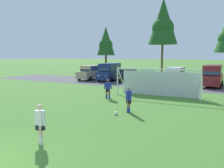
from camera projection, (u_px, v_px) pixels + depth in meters
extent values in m
plane|color=#477A2D|center=(139.00, 95.00, 20.52)|extent=(400.00, 400.00, 0.00)
cube|color=#4C4C51|center=(162.00, 85.00, 27.93)|extent=(52.00, 8.40, 0.01)
sphere|color=white|center=(116.00, 113.00, 13.70)|extent=(0.22, 0.22, 0.22)
sphere|color=black|center=(116.00, 113.00, 13.70)|extent=(0.08, 0.08, 0.08)
sphere|color=red|center=(117.00, 113.00, 13.67)|extent=(0.07, 0.07, 0.07)
cylinder|color=white|center=(201.00, 86.00, 17.72)|extent=(0.12, 0.12, 2.44)
cylinder|color=white|center=(118.00, 81.00, 20.99)|extent=(0.12, 0.12, 2.44)
cylinder|color=white|center=(156.00, 69.00, 19.20)|extent=(7.32, 0.17, 0.12)
cylinder|color=white|center=(202.00, 83.00, 18.51)|extent=(0.10, 1.94, 2.46)
cylinder|color=white|center=(122.00, 79.00, 21.77)|extent=(0.10, 1.94, 2.46)
cube|color=silver|center=(159.00, 84.00, 20.26)|extent=(6.95, 0.08, 2.20)
cylinder|color=beige|center=(40.00, 133.00, 9.31)|extent=(0.14, 0.14, 0.80)
cylinder|color=beige|center=(41.00, 135.00, 9.10)|extent=(0.14, 0.14, 0.80)
cylinder|color=white|center=(40.00, 139.00, 9.34)|extent=(0.15, 0.15, 0.32)
cylinder|color=white|center=(41.00, 141.00, 9.13)|extent=(0.15, 0.15, 0.32)
cube|color=black|center=(40.00, 127.00, 9.16)|extent=(0.34, 0.23, 0.28)
cube|color=white|center=(40.00, 118.00, 9.12)|extent=(0.38, 0.25, 0.60)
sphere|color=beige|center=(39.00, 107.00, 9.06)|extent=(0.22, 0.22, 0.22)
cylinder|color=white|center=(36.00, 117.00, 9.27)|extent=(0.23, 0.09, 0.55)
cylinder|color=white|center=(44.00, 119.00, 8.97)|extent=(0.23, 0.09, 0.55)
cylinder|color=#936B4C|center=(128.00, 107.00, 14.21)|extent=(0.14, 0.14, 0.80)
cylinder|color=#936B4C|center=(129.00, 106.00, 14.44)|extent=(0.14, 0.14, 0.80)
cylinder|color=#232D99|center=(128.00, 110.00, 14.24)|extent=(0.15, 0.15, 0.32)
cylinder|color=#232D99|center=(129.00, 109.00, 14.47)|extent=(0.15, 0.15, 0.32)
cube|color=black|center=(129.00, 101.00, 14.28)|extent=(0.40, 0.40, 0.28)
cube|color=#232D99|center=(129.00, 95.00, 14.24)|extent=(0.44, 0.44, 0.60)
sphere|color=#936B4C|center=(129.00, 89.00, 14.18)|extent=(0.22, 0.22, 0.22)
cylinder|color=#232D99|center=(130.00, 96.00, 13.99)|extent=(0.23, 0.23, 0.55)
cylinder|color=#232D99|center=(128.00, 95.00, 14.49)|extent=(0.23, 0.23, 0.55)
cylinder|color=brown|center=(109.00, 94.00, 18.93)|extent=(0.14, 0.14, 0.80)
cylinder|color=brown|center=(107.00, 94.00, 19.02)|extent=(0.14, 0.14, 0.80)
cylinder|color=#232D99|center=(109.00, 97.00, 18.96)|extent=(0.15, 0.15, 0.32)
cylinder|color=#232D99|center=(107.00, 96.00, 19.05)|extent=(0.15, 0.15, 0.32)
cube|color=black|center=(108.00, 90.00, 18.94)|extent=(0.40, 0.39, 0.28)
cube|color=#232D99|center=(108.00, 86.00, 18.89)|extent=(0.44, 0.43, 0.60)
sphere|color=brown|center=(108.00, 81.00, 18.83)|extent=(0.22, 0.22, 0.22)
cylinder|color=#232D99|center=(111.00, 86.00, 18.92)|extent=(0.23, 0.22, 0.55)
cylinder|color=#232D99|center=(105.00, 86.00, 18.86)|extent=(0.23, 0.22, 0.55)
cube|color=tan|center=(90.00, 74.00, 33.50)|extent=(2.04, 4.65, 1.00)
cube|color=tan|center=(91.00, 68.00, 33.56)|extent=(1.84, 3.05, 0.84)
cube|color=#28384C|center=(85.00, 69.00, 32.33)|extent=(1.63, 0.43, 0.71)
cube|color=#28384C|center=(96.00, 68.00, 33.14)|extent=(0.12, 2.55, 0.59)
cube|color=white|center=(84.00, 75.00, 31.28)|extent=(0.28, 0.09, 0.20)
cube|color=white|center=(78.00, 75.00, 31.78)|extent=(0.28, 0.09, 0.20)
cube|color=#B21414|center=(101.00, 73.00, 35.21)|extent=(0.28, 0.09, 0.20)
cube|color=#B21414|center=(95.00, 73.00, 35.71)|extent=(0.28, 0.09, 0.20)
cylinder|color=black|center=(90.00, 79.00, 31.87)|extent=(0.26, 0.65, 0.64)
cylinder|color=black|center=(79.00, 78.00, 32.78)|extent=(0.26, 0.65, 0.64)
cylinder|color=black|center=(101.00, 77.00, 34.35)|extent=(0.26, 0.65, 0.64)
cylinder|color=black|center=(90.00, 77.00, 35.26)|extent=(0.26, 0.65, 0.64)
cube|color=navy|center=(109.00, 75.00, 32.34)|extent=(2.24, 4.91, 1.10)
cube|color=navy|center=(110.00, 67.00, 32.38)|extent=(2.05, 4.20, 1.10)
cube|color=#28384C|center=(104.00, 68.00, 30.60)|extent=(1.69, 0.56, 0.91)
cube|color=#28384C|center=(116.00, 67.00, 32.02)|extent=(0.25, 3.48, 0.77)
cube|color=white|center=(106.00, 76.00, 29.98)|extent=(0.28, 0.10, 0.20)
cube|color=white|center=(99.00, 76.00, 30.41)|extent=(0.28, 0.10, 0.20)
cube|color=#B21414|center=(119.00, 73.00, 34.26)|extent=(0.28, 0.10, 0.20)
cube|color=#B21414|center=(112.00, 73.00, 34.69)|extent=(0.28, 0.10, 0.20)
cylinder|color=black|center=(111.00, 80.00, 30.67)|extent=(0.28, 0.65, 0.64)
cylinder|color=black|center=(99.00, 79.00, 31.45)|extent=(0.28, 0.65, 0.64)
cylinder|color=black|center=(119.00, 78.00, 33.37)|extent=(0.28, 0.65, 0.64)
cylinder|color=black|center=(108.00, 77.00, 34.15)|extent=(0.28, 0.65, 0.64)
cube|color=black|center=(128.00, 77.00, 31.06)|extent=(2.07, 4.31, 0.76)
cube|color=black|center=(129.00, 72.00, 31.10)|extent=(1.79, 2.20, 0.64)
cube|color=#28384C|center=(126.00, 72.00, 30.22)|extent=(1.55, 0.41, 0.55)
cube|color=#28384C|center=(134.00, 72.00, 30.77)|extent=(0.16, 1.78, 0.45)
cube|color=white|center=(127.00, 78.00, 28.98)|extent=(0.28, 0.10, 0.20)
cube|color=white|center=(120.00, 78.00, 29.37)|extent=(0.28, 0.10, 0.20)
cube|color=#B21414|center=(136.00, 75.00, 32.73)|extent=(0.28, 0.10, 0.20)
cube|color=#B21414|center=(130.00, 75.00, 33.12)|extent=(0.28, 0.10, 0.20)
cylinder|color=black|center=(131.00, 81.00, 29.56)|extent=(0.28, 0.65, 0.64)
cylinder|color=black|center=(119.00, 80.00, 30.27)|extent=(0.28, 0.65, 0.64)
cylinder|color=black|center=(137.00, 79.00, 31.93)|extent=(0.28, 0.65, 0.64)
cylinder|color=black|center=(125.00, 78.00, 32.64)|extent=(0.28, 0.65, 0.64)
cube|color=#194C2D|center=(145.00, 79.00, 27.87)|extent=(1.83, 4.21, 0.76)
cube|color=#194C2D|center=(146.00, 73.00, 27.91)|extent=(1.67, 2.11, 0.64)
cube|color=#28384C|center=(143.00, 74.00, 27.06)|extent=(1.53, 0.33, 0.55)
cube|color=#28384C|center=(152.00, 74.00, 27.53)|extent=(0.05, 1.79, 0.45)
cube|color=white|center=(144.00, 81.00, 25.83)|extent=(0.28, 0.08, 0.20)
cube|color=white|center=(136.00, 80.00, 26.28)|extent=(0.28, 0.08, 0.20)
cube|color=#B21414|center=(154.00, 77.00, 29.45)|extent=(0.28, 0.08, 0.20)
cube|color=#B21414|center=(147.00, 77.00, 29.90)|extent=(0.28, 0.08, 0.20)
cylinder|color=black|center=(149.00, 84.00, 26.36)|extent=(0.24, 0.64, 0.64)
cylinder|color=black|center=(135.00, 83.00, 27.19)|extent=(0.24, 0.64, 0.64)
cylinder|color=black|center=(155.00, 81.00, 28.65)|extent=(0.24, 0.64, 0.64)
cylinder|color=black|center=(142.00, 81.00, 29.48)|extent=(0.24, 0.64, 0.64)
cube|color=silver|center=(175.00, 78.00, 28.17)|extent=(2.11, 4.68, 1.00)
cube|color=silver|center=(175.00, 71.00, 28.22)|extent=(1.88, 3.08, 0.84)
cube|color=#28384C|center=(172.00, 71.00, 27.00)|extent=(1.63, 0.45, 0.71)
cube|color=#28384C|center=(183.00, 71.00, 27.79)|extent=(0.16, 2.55, 0.59)
cube|color=white|center=(174.00, 79.00, 25.95)|extent=(0.28, 0.09, 0.20)
cube|color=white|center=(166.00, 79.00, 26.47)|extent=(0.28, 0.09, 0.20)
cube|color=#B21414|center=(183.00, 76.00, 29.85)|extent=(0.28, 0.09, 0.20)
cube|color=#B21414|center=(175.00, 76.00, 30.36)|extent=(0.28, 0.09, 0.20)
cylinder|color=black|center=(180.00, 84.00, 26.53)|extent=(0.27, 0.65, 0.64)
cylinder|color=black|center=(164.00, 83.00, 27.47)|extent=(0.27, 0.65, 0.64)
cylinder|color=black|center=(185.00, 81.00, 28.99)|extent=(0.27, 0.65, 0.64)
cylinder|color=black|center=(170.00, 80.00, 29.92)|extent=(0.27, 0.65, 0.64)
cube|color=maroon|center=(212.00, 79.00, 25.96)|extent=(2.12, 4.86, 1.10)
cube|color=maroon|center=(213.00, 70.00, 25.99)|extent=(1.94, 4.16, 1.10)
cube|color=#28384C|center=(211.00, 71.00, 24.29)|extent=(1.68, 0.52, 0.91)
cube|color=#28384C|center=(222.00, 70.00, 25.55)|extent=(0.16, 3.48, 0.77)
cube|color=white|center=(216.00, 81.00, 23.65)|extent=(0.28, 0.09, 0.20)
cube|color=white|center=(205.00, 81.00, 24.17)|extent=(0.28, 0.09, 0.20)
cube|color=#B21414|center=(219.00, 77.00, 27.74)|extent=(0.28, 0.09, 0.20)
cube|color=#B21414|center=(209.00, 77.00, 28.26)|extent=(0.28, 0.09, 0.20)
cylinder|color=black|center=(220.00, 86.00, 24.27)|extent=(0.26, 0.65, 0.64)
cylinder|color=black|center=(201.00, 85.00, 25.21)|extent=(0.26, 0.65, 0.64)
cylinder|color=black|center=(222.00, 83.00, 26.85)|extent=(0.26, 0.65, 0.64)
cylinder|color=black|center=(205.00, 82.00, 27.79)|extent=(0.26, 0.65, 0.64)
cylinder|color=brown|center=(106.00, 65.00, 41.10)|extent=(0.36, 0.36, 3.68)
cone|color=#1E511E|center=(106.00, 41.00, 40.54)|extent=(3.31, 3.31, 5.15)
sphere|color=#1E511E|center=(106.00, 45.00, 40.64)|extent=(2.48, 2.48, 2.48)
cylinder|color=brown|center=(162.00, 60.00, 39.60)|extent=(0.36, 0.36, 5.61)
cone|color=#1E511E|center=(163.00, 21.00, 38.75)|extent=(5.05, 5.05, 7.85)
sphere|color=#1E511E|center=(163.00, 28.00, 38.90)|extent=(3.79, 3.79, 3.79)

